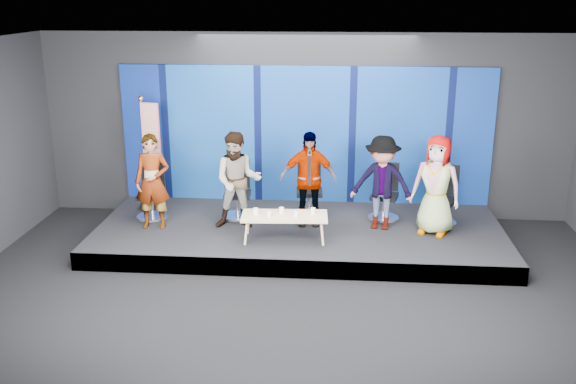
% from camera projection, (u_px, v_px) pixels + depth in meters
% --- Properties ---
extents(ground, '(10.00, 10.00, 0.00)m').
position_uv_depth(ground, '(288.00, 309.00, 8.87)').
color(ground, black).
rests_on(ground, ground).
extents(room_walls, '(10.02, 8.02, 3.51)m').
position_uv_depth(room_walls, '(288.00, 138.00, 8.14)').
color(room_walls, black).
rests_on(room_walls, ground).
extents(riser, '(7.00, 3.00, 0.30)m').
position_uv_depth(riser, '(300.00, 234.00, 11.20)').
color(riser, black).
rests_on(riser, ground).
extents(backdrop, '(7.00, 0.08, 2.60)m').
position_uv_depth(backdrop, '(305.00, 135.00, 12.14)').
color(backdrop, navy).
rests_on(backdrop, riser).
extents(chair_a, '(0.59, 0.59, 1.01)m').
position_uv_depth(chair_a, '(152.00, 200.00, 11.47)').
color(chair_a, silver).
rests_on(chair_a, riser).
extents(panelist_a, '(0.61, 0.41, 1.63)m').
position_uv_depth(panelist_a, '(152.00, 182.00, 10.87)').
color(panelist_a, black).
rests_on(panelist_a, riser).
extents(chair_b, '(0.63, 0.63, 1.03)m').
position_uv_depth(chair_b, '(238.00, 199.00, 11.50)').
color(chair_b, silver).
rests_on(chair_b, riser).
extents(panelist_b, '(0.86, 0.70, 1.67)m').
position_uv_depth(panelist_b, '(238.00, 181.00, 10.87)').
color(panelist_b, black).
rests_on(panelist_b, riser).
extents(chair_c, '(0.62, 0.62, 1.02)m').
position_uv_depth(chair_c, '(309.00, 197.00, 11.64)').
color(chair_c, silver).
rests_on(chair_c, riser).
extents(panelist_c, '(1.00, 0.47, 1.65)m').
position_uv_depth(panelist_c, '(308.00, 179.00, 11.01)').
color(panelist_c, black).
rests_on(panelist_c, riser).
extents(chair_d, '(0.68, 0.68, 1.00)m').
position_uv_depth(chair_d, '(384.00, 201.00, 11.43)').
color(chair_d, silver).
rests_on(chair_d, riser).
extents(panelist_d, '(1.16, 0.82, 1.62)m').
position_uv_depth(panelist_d, '(382.00, 183.00, 10.83)').
color(panelist_d, black).
rests_on(panelist_d, riser).
extents(chair_e, '(0.77, 0.77, 1.04)m').
position_uv_depth(chair_e, '(442.00, 205.00, 11.17)').
color(chair_e, silver).
rests_on(chair_e, riser).
extents(panelist_e, '(0.97, 0.82, 1.68)m').
position_uv_depth(panelist_e, '(436.00, 185.00, 10.59)').
color(panelist_e, black).
rests_on(panelist_e, riser).
extents(coffee_table, '(1.42, 0.66, 0.43)m').
position_uv_depth(coffee_table, '(284.00, 217.00, 10.43)').
color(coffee_table, tan).
rests_on(coffee_table, riser).
extents(mug_a, '(0.09, 0.09, 0.11)m').
position_uv_depth(mug_a, '(256.00, 211.00, 10.43)').
color(mug_a, silver).
rests_on(mug_a, coffee_table).
extents(mug_b, '(0.07, 0.07, 0.08)m').
position_uv_depth(mug_b, '(269.00, 214.00, 10.34)').
color(mug_b, silver).
rests_on(mug_b, coffee_table).
extents(mug_c, '(0.08, 0.08, 0.10)m').
position_uv_depth(mug_c, '(281.00, 210.00, 10.49)').
color(mug_c, silver).
rests_on(mug_c, coffee_table).
extents(mug_d, '(0.07, 0.07, 0.09)m').
position_uv_depth(mug_d, '(296.00, 214.00, 10.34)').
color(mug_d, silver).
rests_on(mug_d, coffee_table).
extents(mug_e, '(0.08, 0.08, 0.09)m').
position_uv_depth(mug_e, '(313.00, 211.00, 10.48)').
color(mug_e, silver).
rests_on(mug_e, coffee_table).
extents(flag_stand, '(0.48, 0.28, 2.13)m').
position_uv_depth(flag_stand, '(149.00, 151.00, 11.65)').
color(flag_stand, black).
rests_on(flag_stand, riser).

